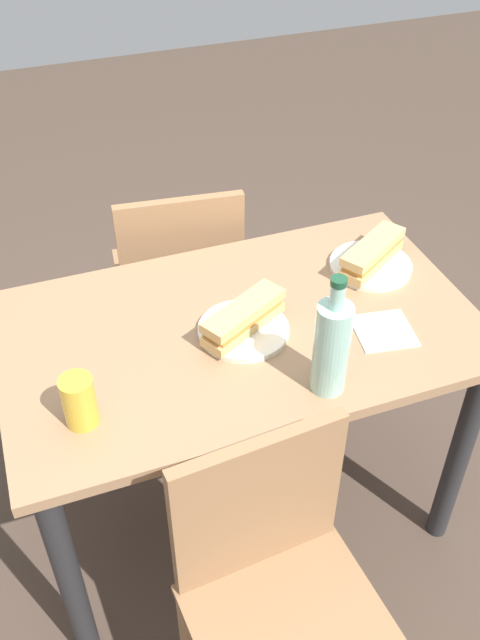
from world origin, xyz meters
TOP-DOWN VIEW (x-y plane):
  - ground_plane at (0.00, 0.00)m, footprint 8.00×8.00m
  - dining_table at (0.00, 0.00)m, footprint 1.19×0.71m
  - chair_far at (-0.01, 0.55)m, footprint 0.44×0.44m
  - chair_near at (-0.12, -0.55)m, footprint 0.43×0.43m
  - plate_near at (0.42, 0.11)m, footprint 0.23×0.23m
  - baguette_sandwich_near at (0.42, 0.11)m, footprint 0.24×0.18m
  - knife_near at (0.39, 0.14)m, footprint 0.14×0.13m
  - plate_far at (-0.00, -0.03)m, footprint 0.23×0.23m
  - baguette_sandwich_far at (-0.00, -0.03)m, footprint 0.24×0.17m
  - knife_far at (-0.04, 0.01)m, footprint 0.16×0.10m
  - water_bottle at (0.11, -0.26)m, footprint 0.08×0.08m
  - beer_glass at (-0.43, -0.18)m, footprint 0.07×0.07m
  - paper_napkin at (0.33, -0.14)m, footprint 0.16×0.16m

SIDE VIEW (x-z plane):
  - ground_plane at x=0.00m, z-range 0.00..0.00m
  - chair_far at x=-0.01m, z-range 0.06..0.93m
  - chair_near at x=-0.12m, z-range 0.06..0.93m
  - dining_table at x=0.00m, z-range 0.25..1.00m
  - paper_napkin at x=0.33m, z-range 0.75..0.75m
  - plate_near at x=0.42m, z-range 0.75..0.76m
  - plate_far at x=0.00m, z-range 0.75..0.76m
  - knife_near at x=0.39m, z-range 0.76..0.77m
  - knife_far at x=-0.04m, z-range 0.76..0.77m
  - baguette_sandwich_near at x=0.42m, z-range 0.76..0.83m
  - baguette_sandwich_far at x=0.00m, z-range 0.76..0.83m
  - beer_glass at x=-0.43m, z-range 0.75..0.87m
  - water_bottle at x=0.11m, z-range 0.72..1.03m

